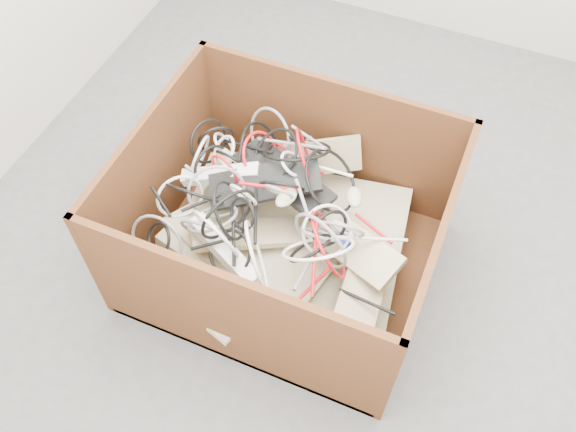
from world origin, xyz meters
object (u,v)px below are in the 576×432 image
at_px(power_strip_left, 221,174).
at_px(vga_plug, 346,243).
at_px(cardboard_box, 283,240).
at_px(power_strip_right, 224,250).

xyz_separation_m(power_strip_left, vga_plug, (0.52, -0.08, -0.04)).
xyz_separation_m(cardboard_box, vga_plug, (0.25, -0.03, 0.18)).
height_order(power_strip_left, power_strip_right, power_strip_left).
bearing_deg(power_strip_right, cardboard_box, 86.22).
bearing_deg(power_strip_left, vga_plug, -25.44).
relative_size(cardboard_box, power_strip_left, 3.64).
bearing_deg(cardboard_box, power_strip_left, 170.22).
xyz_separation_m(power_strip_right, vga_plug, (0.37, 0.20, -0.01)).
bearing_deg(vga_plug, cardboard_box, -133.11).
relative_size(cardboard_box, power_strip_right, 3.50).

